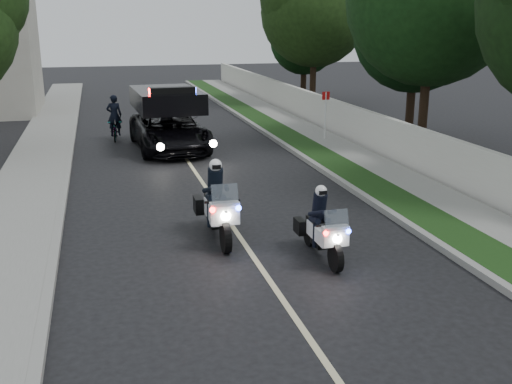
{
  "coord_description": "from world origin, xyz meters",
  "views": [
    {
      "loc": [
        -2.99,
        -8.91,
        4.86
      ],
      "look_at": [
        0.45,
        4.08,
        1.0
      ],
      "focal_mm": 42.07,
      "sensor_mm": 36.0,
      "label": 1
    }
  ],
  "objects": [
    {
      "name": "sign_post",
      "position": [
        6.0,
        13.98,
        0.0
      ],
      "size": [
        0.36,
        0.36,
        2.14
      ],
      "primitive_type": null,
      "rotation": [
        0.0,
        0.0,
        0.06
      ],
      "color": "#9F240B",
      "rests_on": "ground"
    },
    {
      "name": "curb_left",
      "position": [
        -4.1,
        10.0,
        0.07
      ],
      "size": [
        0.2,
        60.0,
        0.15
      ],
      "primitive_type": "cube",
      "color": "gray",
      "rests_on": "ground"
    },
    {
      "name": "police_suv",
      "position": [
        -0.37,
        14.17,
        0.0
      ],
      "size": [
        2.86,
        5.67,
        2.69
      ],
      "primitive_type": "imported",
      "rotation": [
        0.0,
        0.0,
        0.05
      ],
      "color": "black",
      "rests_on": "ground"
    },
    {
      "name": "ground",
      "position": [
        0.0,
        0.0,
        0.0
      ],
      "size": [
        120.0,
        120.0,
        0.0
      ],
      "primitive_type": "plane",
      "color": "black",
      "rests_on": "ground"
    },
    {
      "name": "tree_right_d",
      "position": [
        9.34,
        24.67,
        0.0
      ],
      "size": [
        7.79,
        7.79,
        10.26
      ],
      "primitive_type": null,
      "rotation": [
        0.0,
        0.0,
        -0.32
      ],
      "color": "#203C14",
      "rests_on": "ground"
    },
    {
      "name": "tree_right_b",
      "position": [
        9.53,
        12.39,
        0.0
      ],
      "size": [
        6.63,
        6.63,
        10.89
      ],
      "primitive_type": null,
      "rotation": [
        0.0,
        0.0,
        0.02
      ],
      "color": "#153712",
      "rests_on": "ground"
    },
    {
      "name": "tree_right_c",
      "position": [
        10.02,
        14.31,
        0.0
      ],
      "size": [
        5.99,
        5.99,
        8.7
      ],
      "primitive_type": null,
      "rotation": [
        0.0,
        0.0,
        0.16
      ],
      "color": "black",
      "rests_on": "ground"
    },
    {
      "name": "sidewalk_right",
      "position": [
        6.1,
        10.0,
        0.08
      ],
      "size": [
        1.4,
        60.0,
        0.16
      ],
      "primitive_type": "cube",
      "color": "gray",
      "rests_on": "ground"
    },
    {
      "name": "sidewalk_left",
      "position": [
        -5.2,
        10.0,
        0.08
      ],
      "size": [
        2.0,
        60.0,
        0.16
      ],
      "primitive_type": "cube",
      "color": "gray",
      "rests_on": "ground"
    },
    {
      "name": "police_moto_right",
      "position": [
        1.4,
        2.23,
        0.0
      ],
      "size": [
        0.65,
        1.84,
        1.56
      ],
      "primitive_type": null,
      "rotation": [
        0.0,
        0.0,
        0.0
      ],
      "color": "silver",
      "rests_on": "ground"
    },
    {
      "name": "lane_marking",
      "position": [
        0.0,
        10.0,
        0.0
      ],
      "size": [
        0.12,
        50.0,
        0.01
      ],
      "primitive_type": "cube",
      "color": "#BFB78C",
      "rests_on": "ground"
    },
    {
      "name": "tree_right_e",
      "position": [
        9.78,
        27.58,
        0.0
      ],
      "size": [
        5.47,
        5.47,
        7.11
      ],
      "primitive_type": null,
      "rotation": [
        0.0,
        0.0,
        -0.35
      ],
      "color": "black",
      "rests_on": "ground"
    },
    {
      "name": "grass_verge",
      "position": [
        4.8,
        10.0,
        0.08
      ],
      "size": [
        1.2,
        60.0,
        0.16
      ],
      "primitive_type": "cube",
      "color": "#193814",
      "rests_on": "ground"
    },
    {
      "name": "police_moto_left",
      "position": [
        -0.5,
        3.94,
        0.0
      ],
      "size": [
        0.79,
        2.19,
        1.85
      ],
      "primitive_type": null,
      "rotation": [
        0.0,
        0.0,
        -0.01
      ],
      "color": "silver",
      "rests_on": "ground"
    },
    {
      "name": "bicycle",
      "position": [
        -2.34,
        16.63,
        0.0
      ],
      "size": [
        0.66,
        1.65,
        0.85
      ],
      "primitive_type": "imported",
      "rotation": [
        0.0,
        0.0,
        -0.06
      ],
      "color": "black",
      "rests_on": "ground"
    },
    {
      "name": "property_wall",
      "position": [
        7.1,
        10.0,
        0.75
      ],
      "size": [
        0.22,
        60.0,
        1.5
      ],
      "primitive_type": "cube",
      "color": "beige",
      "rests_on": "ground"
    },
    {
      "name": "cyclist",
      "position": [
        -2.34,
        16.63,
        0.0
      ],
      "size": [
        0.62,
        0.42,
        1.7
      ],
      "primitive_type": "imported",
      "rotation": [
        0.0,
        0.0,
        3.12
      ],
      "color": "black",
      "rests_on": "ground"
    },
    {
      "name": "curb_right",
      "position": [
        4.1,
        10.0,
        0.07
      ],
      "size": [
        0.2,
        60.0,
        0.15
      ],
      "primitive_type": "cube",
      "color": "gray",
      "rests_on": "ground"
    }
  ]
}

